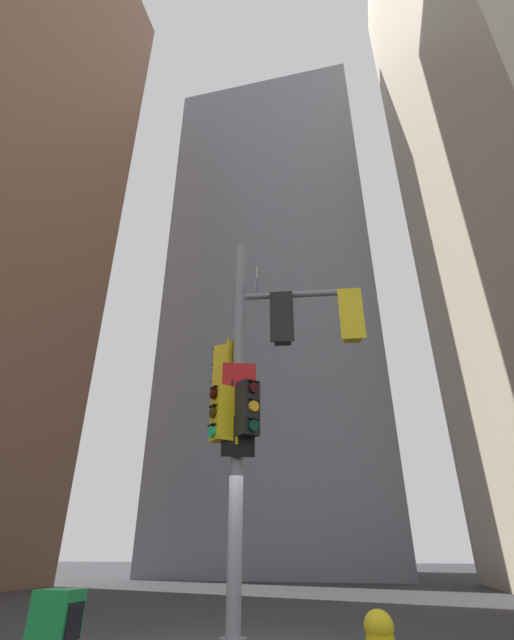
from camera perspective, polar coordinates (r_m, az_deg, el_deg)
name	(u,v)px	position (r m, az deg, el deg)	size (l,w,h in m)	color
building_mid_block	(281,308)	(37.35, 3.13, 1.49)	(14.60, 14.60, 38.88)	slate
signal_pole_assembly	(252,385)	(8.80, -0.62, -8.37)	(3.83, 2.71, 7.48)	gray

